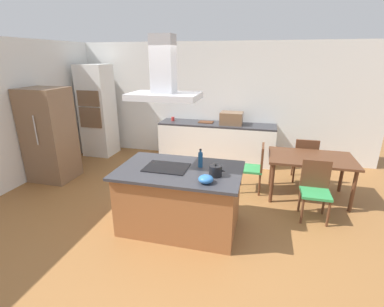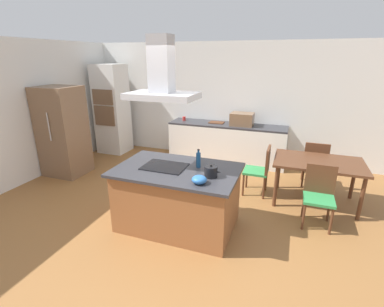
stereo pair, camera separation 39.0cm
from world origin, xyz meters
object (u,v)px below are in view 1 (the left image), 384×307
chair_at_left_end (256,165)px  chair_facing_island (315,186)px  cutting_board (206,122)px  dining_table (311,161)px  refrigerator (49,135)px  cooktop (167,167)px  range_hood (164,79)px  countertop_microwave (231,118)px  coffee_mug_red (173,119)px  mixing_bowl (206,179)px  chair_facing_back_wall (305,157)px  wall_oven_stack (98,111)px  tea_kettle (216,171)px  olive_oil_bottle (200,159)px

chair_at_left_end → chair_facing_island: same height
cutting_board → dining_table: (2.15, -1.49, -0.24)m
refrigerator → chair_facing_island: (4.90, -0.26, -0.40)m
cooktop → range_hood: size_ratio=0.67×
countertop_microwave → refrigerator: bearing=-151.1°
refrigerator → range_hood: (2.79, -1.03, 1.19)m
coffee_mug_red → refrigerator: size_ratio=0.05×
refrigerator → dining_table: bearing=4.7°
coffee_mug_red → refrigerator: (-1.93, -1.89, -0.03)m
mixing_bowl → chair_facing_back_wall: 2.89m
countertop_microwave → wall_oven_stack: size_ratio=0.23×
tea_kettle → range_hood: range_hood is taller
countertop_microwave → coffee_mug_red: 1.42m
cooktop → olive_oil_bottle: bearing=18.7°
coffee_mug_red → range_hood: bearing=-73.6°
dining_table → chair_facing_island: bearing=-90.0°
range_hood → dining_table: bearing=34.3°
countertop_microwave → chair_facing_island: 2.67m
cooktop → dining_table: cooktop is taller
tea_kettle → range_hood: 1.34m
cutting_board → refrigerator: bearing=-145.3°
wall_oven_stack → chair_at_left_end: 4.13m
olive_oil_bottle → countertop_microwave: size_ratio=0.53×
tea_kettle → countertop_microwave: bearing=93.0°
range_hood → tea_kettle: bearing=-8.8°
cooktop → tea_kettle: size_ratio=2.71×
refrigerator → dining_table: 4.92m
wall_oven_stack → range_hood: 3.92m
refrigerator → chair_at_left_end: refrigerator is taller
countertop_microwave → dining_table: (1.55, -1.44, -0.37)m
olive_oil_bottle → coffee_mug_red: (-1.31, 2.77, -0.07)m
coffee_mug_red → chair_facing_island: size_ratio=0.10×
wall_oven_stack → dining_table: wall_oven_stack is taller
dining_table → cutting_board: bearing=145.2°
countertop_microwave → refrigerator: 3.83m
refrigerator → mixing_bowl: bearing=-22.0°
mixing_bowl → chair_at_left_end: mixing_bowl is taller
countertop_microwave → wall_oven_stack: (-3.27, -0.23, 0.06)m
cooktop → wall_oven_stack: (-2.71, 2.65, 0.20)m
countertop_microwave → dining_table: countertop_microwave is taller
countertop_microwave → olive_oil_bottle: bearing=-92.2°
chair_facing_island → chair_facing_back_wall: 1.33m
olive_oil_bottle → refrigerator: bearing=164.9°
chair_facing_island → cutting_board: bearing=134.9°
cutting_board → range_hood: 3.16m
olive_oil_bottle → dining_table: 2.12m
tea_kettle → countertop_microwave: size_ratio=0.44×
tea_kettle → chair_facing_back_wall: bearing=57.8°
countertop_microwave → wall_oven_stack: wall_oven_stack is taller
range_hood → countertop_microwave: bearing=79.1°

